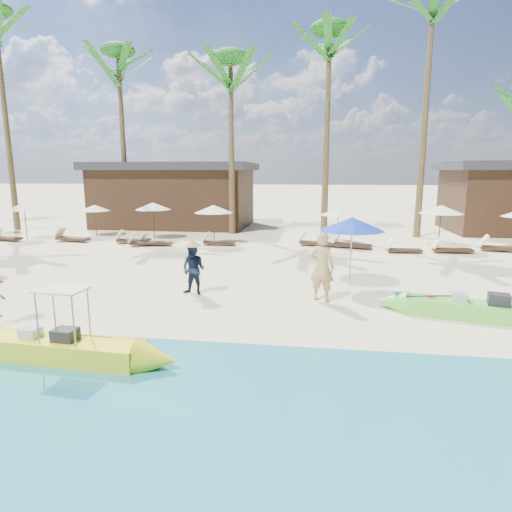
# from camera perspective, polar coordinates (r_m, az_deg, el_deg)

# --- Properties ---
(ground) EXTENTS (240.00, 240.00, 0.00)m
(ground) POSITION_cam_1_polar(r_m,az_deg,el_deg) (11.82, -0.78, -6.95)
(ground) COLOR #F8E5B8
(ground) RESTS_ON ground
(wet_sand_strip) EXTENTS (240.00, 4.50, 0.01)m
(wet_sand_strip) POSITION_cam_1_polar(r_m,az_deg,el_deg) (7.33, -7.24, -18.95)
(wet_sand_strip) COLOR tan
(wet_sand_strip) RESTS_ON ground
(green_canoe) EXTENTS (5.48, 1.70, 0.71)m
(green_canoe) POSITION_cam_1_polar(r_m,az_deg,el_deg) (12.27, 27.46, -6.40)
(green_canoe) COLOR #6AE445
(green_canoe) RESTS_ON ground
(yellow_canoe) EXTENTS (5.66, 0.97, 1.47)m
(yellow_canoe) POSITION_cam_1_polar(r_m,az_deg,el_deg) (9.52, -25.06, -11.08)
(yellow_canoe) COLOR #FFF420
(yellow_canoe) RESTS_ON ground
(tourist) EXTENTS (0.86, 0.72, 2.01)m
(tourist) POSITION_cam_1_polar(r_m,az_deg,el_deg) (12.37, 8.78, -1.46)
(tourist) COLOR tan
(tourist) RESTS_ON ground
(vendor_green) EXTENTS (0.88, 0.75, 1.56)m
(vendor_green) POSITION_cam_1_polar(r_m,az_deg,el_deg) (13.06, -8.33, -1.77)
(vendor_green) COLOR #131E36
(vendor_green) RESTS_ON ground
(blue_umbrella) EXTENTS (2.11, 2.11, 2.27)m
(blue_umbrella) POSITION_cam_1_polar(r_m,az_deg,el_deg) (13.94, 12.69, 4.18)
(blue_umbrella) COLOR #99999E
(blue_umbrella) RESTS_ON ground
(resort_parasol_2) EXTENTS (1.96, 1.96, 2.02)m
(resort_parasol_2) POSITION_cam_1_polar(r_m,az_deg,el_deg) (26.75, -28.54, 5.80)
(resort_parasol_2) COLOR #3B2618
(resort_parasol_2) RESTS_ON ground
(lounger_2_left) EXTENTS (1.89, 0.94, 0.62)m
(lounger_2_left) POSITION_cam_1_polar(r_m,az_deg,el_deg) (26.98, -30.45, 2.20)
(lounger_2_left) COLOR #3B2618
(lounger_2_left) RESTS_ON ground
(resort_parasol_3) EXTENTS (1.76, 1.76, 1.81)m
(resort_parasol_3) POSITION_cam_1_polar(r_m,az_deg,el_deg) (26.62, -20.71, 6.02)
(resort_parasol_3) COLOR #3B2618
(resort_parasol_3) RESTS_ON ground
(lounger_3_left) EXTENTS (1.99, 0.88, 0.65)m
(lounger_3_left) POSITION_cam_1_polar(r_m,az_deg,el_deg) (25.10, -23.48, 2.28)
(lounger_3_left) COLOR #3B2618
(lounger_3_left) RESTS_ON ground
(lounger_3_right) EXTENTS (1.88, 0.93, 0.61)m
(lounger_3_right) POSITION_cam_1_polar(r_m,az_deg,el_deg) (23.40, -16.30, 2.15)
(lounger_3_right) COLOR #3B2618
(lounger_3_right) RESTS_ON ground
(resort_parasol_4) EXTENTS (1.95, 1.95, 2.01)m
(resort_parasol_4) POSITION_cam_1_polar(r_m,az_deg,el_deg) (24.57, -13.58, 6.47)
(resort_parasol_4) COLOR #3B2618
(resort_parasol_4) RESTS_ON ground
(lounger_4_left) EXTENTS (1.89, 0.99, 0.61)m
(lounger_4_left) POSITION_cam_1_polar(r_m,az_deg,el_deg) (22.33, -14.59, 1.82)
(lounger_4_left) COLOR #3B2618
(lounger_4_left) RESTS_ON ground
(lounger_4_right) EXTENTS (1.72, 0.65, 0.57)m
(lounger_4_right) POSITION_cam_1_polar(r_m,az_deg,el_deg) (22.39, -13.43, 1.87)
(lounger_4_right) COLOR #3B2618
(lounger_4_right) RESTS_ON ground
(resort_parasol_5) EXTENTS (1.98, 1.98, 2.04)m
(resort_parasol_5) POSITION_cam_1_polar(r_m,az_deg,el_deg) (21.87, -5.68, 6.25)
(resort_parasol_5) COLOR #3B2618
(resort_parasol_5) RESTS_ON ground
(lounger_5_left) EXTENTS (1.72, 0.57, 0.58)m
(lounger_5_left) POSITION_cam_1_polar(r_m,az_deg,el_deg) (21.93, -5.23, 1.94)
(lounger_5_left) COLOR #3B2618
(lounger_5_left) RESTS_ON ground
(resort_parasol_6) EXTENTS (1.84, 1.84, 1.89)m
(resort_parasol_6) POSITION_cam_1_polar(r_m,az_deg,el_deg) (22.14, 10.91, 5.83)
(resort_parasol_6) COLOR #3B2618
(resort_parasol_6) RESTS_ON ground
(lounger_6_left) EXTENTS (1.87, 0.90, 0.61)m
(lounger_6_left) POSITION_cam_1_polar(r_m,az_deg,el_deg) (21.85, 7.81, 1.88)
(lounger_6_left) COLOR #3B2618
(lounger_6_left) RESTS_ON ground
(lounger_6_right) EXTENTS (2.00, 1.08, 0.65)m
(lounger_6_right) POSITION_cam_1_polar(r_m,az_deg,el_deg) (21.48, 12.40, 1.60)
(lounger_6_right) COLOR #3B2618
(lounger_6_right) RESTS_ON ground
(resort_parasol_7) EXTENTS (2.06, 2.06, 2.12)m
(resort_parasol_7) POSITION_cam_1_polar(r_m,az_deg,el_deg) (22.48, 23.47, 5.72)
(resort_parasol_7) COLOR #3B2618
(resort_parasol_7) RESTS_ON ground
(lounger_7_left) EXTENTS (1.66, 0.60, 0.55)m
(lounger_7_left) POSITION_cam_1_polar(r_m,az_deg,el_deg) (20.86, 18.87, 0.89)
(lounger_7_left) COLOR #3B2618
(lounger_7_left) RESTS_ON ground
(lounger_7_right) EXTENTS (1.82, 0.58, 0.62)m
(lounger_7_right) POSITION_cam_1_polar(r_m,az_deg,el_deg) (21.65, 24.42, 0.91)
(lounger_7_right) COLOR #3B2618
(lounger_7_right) RESTS_ON ground
(lounger_8_left) EXTENTS (2.06, 0.98, 0.67)m
(lounger_8_left) POSITION_cam_1_polar(r_m,az_deg,el_deg) (23.14, 29.70, 1.08)
(lounger_8_left) COLOR #3B2618
(lounger_8_left) RESTS_ON ground
(palm_2) EXTENTS (2.08, 2.08, 11.33)m
(palm_2) POSITION_cam_1_polar(r_m,az_deg,el_deg) (29.41, -17.74, 21.41)
(palm_2) COLOR brown
(palm_2) RESTS_ON ground
(palm_3) EXTENTS (2.08, 2.08, 10.52)m
(palm_3) POSITION_cam_1_polar(r_m,az_deg,el_deg) (26.35, -3.38, 21.82)
(palm_3) COLOR brown
(palm_3) RESTS_ON ground
(palm_4) EXTENTS (2.08, 2.08, 11.70)m
(palm_4) POSITION_cam_1_polar(r_m,az_deg,el_deg) (25.78, 9.69, 23.92)
(palm_4) COLOR brown
(palm_4) RESTS_ON ground
(palm_5) EXTENTS (2.08, 2.08, 13.60)m
(palm_5) POSITION_cam_1_polar(r_m,az_deg,el_deg) (27.07, 22.32, 25.65)
(palm_5) COLOR brown
(palm_5) RESTS_ON ground
(pavilion_west) EXTENTS (10.80, 6.60, 4.30)m
(pavilion_west) POSITION_cam_1_polar(r_m,az_deg,el_deg) (30.26, -10.73, 8.11)
(pavilion_west) COLOR #3B2618
(pavilion_west) RESTS_ON ground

